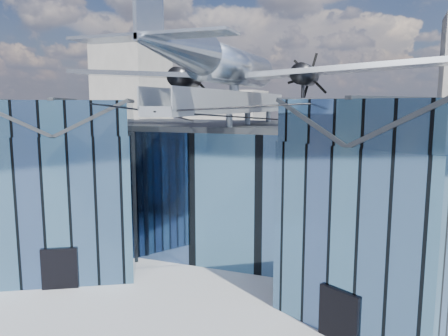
% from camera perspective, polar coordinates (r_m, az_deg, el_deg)
% --- Properties ---
extents(ground_plane, '(120.00, 120.00, 0.00)m').
position_cam_1_polar(ground_plane, '(29.45, -1.45, -14.54)').
color(ground_plane, '#959599').
extents(museum, '(32.88, 24.50, 17.60)m').
position_cam_1_polar(museum, '(33.11, 2.39, -1.95)').
color(museum, '#45698D').
rests_on(museum, ground).
extents(bg_towers, '(77.00, 24.50, 26.00)m').
position_cam_1_polar(bg_towers, '(76.07, 14.47, 7.00)').
color(bg_towers, gray).
rests_on(bg_towers, ground).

